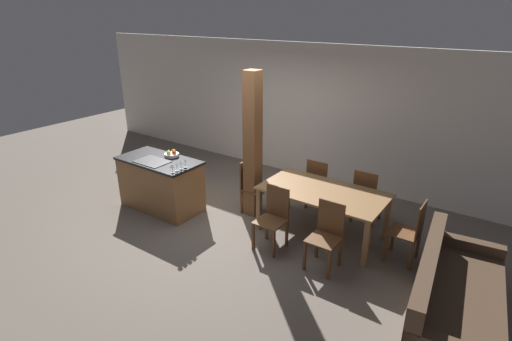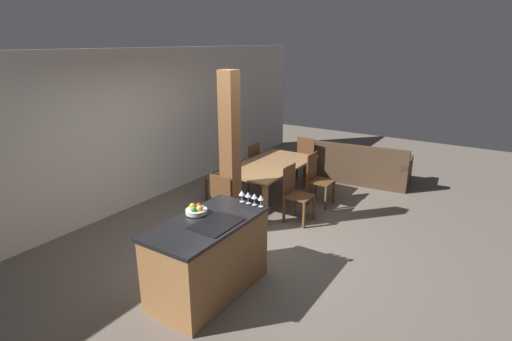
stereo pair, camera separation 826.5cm
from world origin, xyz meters
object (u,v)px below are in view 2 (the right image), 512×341
Objects in this scene: kitchen_island at (208,257)px; timber_post at (230,155)px; dining_chair_far_left at (223,177)px; wine_glass_near at (261,198)px; wine_glass_far at (248,195)px; dining_chair_near_right at (317,178)px; dining_table at (270,169)px; dining_chair_head_end at (225,201)px; wine_glass_end at (242,193)px; dining_chair_near_left at (295,193)px; couch at (357,168)px; dining_chair_far_right at (249,165)px; wine_glass_middle at (254,196)px; dining_chair_foot_end at (303,160)px; fruit_bowl at (196,210)px.

kitchen_island is 1.79m from timber_post.
kitchen_island is 1.58× the size of dining_chair_far_left.
wine_glass_far is (0.00, 0.18, 0.00)m from wine_glass_near.
dining_table is at bearing 120.06° from dining_chair_near_right.
dining_chair_head_end is (-1.31, -0.00, -0.17)m from dining_table.
timber_post reaches higher than wine_glass_end.
couch is (2.48, -0.17, -0.21)m from dining_chair_near_left.
dining_chair_head_end is (0.74, 0.92, -0.55)m from wine_glass_far.
dining_chair_near_left is 1.69m from dining_chair_far_right.
couch reaches higher than dining_table.
wine_glass_end is 0.16× the size of dining_chair_far_left.
dining_chair_head_end is at bearing 68.87° from couch.
wine_glass_middle reaches higher than dining_chair_head_end.
dining_chair_head_end is (-0.89, 0.73, 0.00)m from dining_chair_near_left.
couch is at bearing 2.78° from wine_glass_near.
dining_chair_foot_end is at bearing 157.21° from dining_chair_far_left.
wine_glass_near reaches higher than dining_chair_near_right.
wine_glass_middle is at bearing -170.27° from dining_chair_near_left.
dining_chair_far_left is 1.00× the size of dining_chair_foot_end.
fruit_bowl reaches higher than dining_chair_far_left.
fruit_bowl is at bearing 177.16° from dining_chair_near_right.
timber_post is (0.79, 0.94, 0.19)m from wine_glass_middle.
wine_glass_end is at bearing -176.66° from dining_chair_near_left.
kitchen_island is at bearing 155.39° from wine_glass_near.
dining_chair_far_left is at bearing 33.91° from kitchen_island.
kitchen_island is at bearing 82.64° from couch.
dining_chair_near_left is at bearing -129.29° from dining_chair_head_end.
wine_glass_far reaches higher than fruit_bowl.
timber_post is (0.79, 0.85, 0.19)m from wine_glass_far.
kitchen_island reaches higher than couch.
kitchen_island is at bearing 178.03° from wine_glass_end.
dining_chair_far_left is 2.98m from couch.
dining_chair_far_right is 0.43× the size of couch.
dining_chair_head_end reaches higher than couch.
couch is at bearing -14.11° from timber_post.
dining_table is 2.03× the size of dining_chair_foot_end.
wine_glass_middle is 1.36m from dining_chair_head_end.
dining_chair_near_right reaches higher than couch.
dining_table is 2.28m from couch.
fruit_bowl is 4.74m from couch.
fruit_bowl reaches higher than dining_chair_head_end.
dining_chair_near_right is at bearing 4.33° from wine_glass_far.
dining_chair_head_end is at bearing 22.79° from dining_chair_far_right.
wine_glass_middle is at bearing 85.33° from couch.
dining_chair_near_right is 1.15m from dining_chair_foot_end.
timber_post is at bearing 141.62° from dining_chair_near_left.
wine_glass_near is 4.18m from couch.
fruit_bowl is 0.27× the size of dining_chair_far_right.
dining_chair_far_right is 2.32m from couch.
fruit_bowl is 0.10× the size of timber_post.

